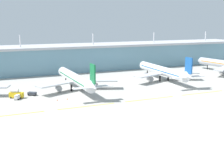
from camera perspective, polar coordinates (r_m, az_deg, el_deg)
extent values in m
plane|color=#A8A59E|center=(159.03, 7.69, -4.35)|extent=(600.00, 600.00, 0.00)
cube|color=#6693A8|center=(246.50, -4.04, 3.16)|extent=(280.00, 28.00, 18.96)
cube|color=#B2B2B7|center=(245.43, -4.07, 5.57)|extent=(288.00, 34.00, 1.80)
cylinder|color=silver|center=(227.60, -17.16, 6.14)|extent=(0.90, 0.90, 9.00)
cylinder|color=silver|center=(239.76, -3.65, 6.76)|extent=(0.90, 0.90, 9.00)
cylinder|color=silver|center=(263.52, 8.01, 7.00)|extent=(0.90, 0.90, 9.00)
cylinder|color=silver|center=(296.09, 17.43, 6.98)|extent=(0.90, 0.90, 9.00)
cylinder|color=silver|center=(175.97, -7.07, -0.75)|extent=(7.17, 55.18, 5.80)
cone|color=silver|center=(203.93, -9.54, 0.71)|extent=(5.61, 4.14, 5.51)
cone|color=silver|center=(147.43, -3.54, -2.36)|extent=(5.09, 6.75, 5.72)
cube|color=#146B38|center=(147.08, -3.71, 0.17)|extent=(0.86, 6.42, 9.50)
cube|color=silver|center=(146.14, -5.63, -2.59)|extent=(10.08, 3.45, 0.36)
cube|color=silver|center=(149.91, -1.64, -2.22)|extent=(10.08, 3.45, 0.36)
cube|color=#B7BABF|center=(168.94, -10.50, -1.76)|extent=(24.72, 15.78, 0.70)
cylinder|color=gray|center=(171.18, -10.20, -2.55)|extent=(3.31, 4.58, 3.20)
cube|color=#B7BABF|center=(175.99, -2.90, -1.11)|extent=(24.86, 14.80, 0.70)
cylinder|color=gray|center=(177.46, -3.42, -1.94)|extent=(3.31, 4.58, 3.20)
cylinder|color=black|center=(196.33, -8.83, -1.04)|extent=(0.70, 0.70, 3.60)
cylinder|color=black|center=(173.22, -7.75, -2.53)|extent=(1.10, 1.10, 3.60)
cylinder|color=black|center=(175.08, -5.74, -2.35)|extent=(1.10, 1.10, 3.60)
cube|color=#146B38|center=(175.89, -7.07, -0.62)|extent=(7.08, 49.68, 0.60)
cylinder|color=white|center=(204.43, 9.53, 0.73)|extent=(6.99, 54.97, 5.80)
cone|color=white|center=(229.79, 5.75, 1.87)|extent=(5.60, 4.12, 5.51)
cone|color=white|center=(179.29, 14.55, -0.41)|extent=(5.07, 6.73, 5.72)
cube|color=#19519E|center=(179.04, 14.45, 1.68)|extent=(0.84, 6.41, 9.50)
cube|color=white|center=(176.58, 13.00, -0.57)|extent=(10.07, 3.42, 0.36)
cube|color=white|center=(182.98, 15.84, -0.32)|extent=(10.07, 3.42, 0.36)
cube|color=#B7BABF|center=(194.96, 7.16, -0.06)|extent=(24.85, 14.86, 0.70)
cylinder|color=gray|center=(197.28, 7.25, -0.77)|extent=(3.30, 4.57, 3.20)
cube|color=#B7BABF|center=(207.44, 12.99, 0.38)|extent=(24.74, 15.72, 0.70)
cylinder|color=gray|center=(208.42, 12.46, -0.33)|extent=(3.30, 4.57, 3.20)
cylinder|color=black|center=(222.81, 6.77, 0.36)|extent=(0.70, 0.70, 3.60)
cylinder|color=black|center=(201.11, 9.14, -0.78)|extent=(1.10, 1.10, 3.60)
cylinder|color=black|center=(204.41, 10.69, -0.65)|extent=(1.10, 1.10, 3.60)
cube|color=#19519E|center=(204.36, 9.53, 0.84)|extent=(6.92, 49.48, 0.60)
cone|color=#ADB2BC|center=(264.85, 16.35, 2.62)|extent=(5.99, 4.70, 5.51)
cube|color=#B7BABF|center=(233.56, 20.48, 1.08)|extent=(24.22, 17.78, 0.70)
cylinder|color=gray|center=(235.81, 20.35, 0.48)|extent=(3.77, 4.89, 3.20)
cylinder|color=black|center=(259.46, 17.75, 1.34)|extent=(0.70, 0.70, 3.60)
cube|color=yellow|center=(135.94, -18.70, -7.35)|extent=(28.00, 0.70, 0.04)
cube|color=yellow|center=(141.99, -4.83, -6.08)|extent=(28.00, 0.70, 0.04)
cube|color=yellow|center=(155.42, 7.21, -4.68)|extent=(28.00, 0.70, 0.04)
cube|color=yellow|center=(174.54, 16.95, -3.39)|extent=(28.00, 0.70, 0.04)
cube|color=gold|center=(163.62, -17.80, -3.71)|extent=(7.54, 5.83, 2.60)
cylinder|color=silver|center=(163.46, -18.10, -2.95)|extent=(4.47, 3.72, 2.00)
cylinder|color=black|center=(163.94, -16.81, -4.10)|extent=(0.95, 0.75, 0.90)
cylinder|color=black|center=(161.87, -17.14, -4.30)|extent=(0.95, 0.75, 0.90)
cylinder|color=black|center=(166.01, -18.41, -4.01)|extent=(0.95, 0.75, 0.90)
cylinder|color=black|center=(163.97, -18.75, -4.21)|extent=(0.95, 0.75, 0.90)
cube|color=#333842|center=(167.01, -15.02, -3.50)|extent=(4.98, 4.51, 1.40)
cylinder|color=black|center=(167.41, -14.37, -3.69)|extent=(0.94, 0.81, 0.90)
cylinder|color=black|center=(165.55, -14.71, -3.86)|extent=(0.94, 0.81, 0.90)
cylinder|color=black|center=(168.81, -15.31, -3.61)|extent=(0.94, 0.81, 0.90)
cylinder|color=black|center=(166.96, -15.65, -3.78)|extent=(0.94, 0.81, 0.90)
cube|color=silver|center=(160.60, -17.64, -4.15)|extent=(3.41, 4.01, 1.60)
cube|color=silver|center=(160.33, -17.66, -3.75)|extent=(3.23, 3.70, 0.16)
cylinder|color=black|center=(162.24, -17.69, -4.30)|extent=(0.77, 0.95, 0.90)
cylinder|color=black|center=(161.54, -17.17, -4.33)|extent=(0.77, 0.95, 0.90)
cylinder|color=black|center=(160.07, -18.08, -4.52)|extent=(0.77, 0.95, 0.90)
cylinder|color=black|center=(159.36, -17.56, -4.55)|extent=(0.77, 0.95, 0.90)
cone|color=orange|center=(154.85, -8.54, -4.64)|extent=(0.56, 0.56, 0.70)
cone|color=orange|center=(153.82, -10.42, -4.80)|extent=(0.56, 0.56, 0.70)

